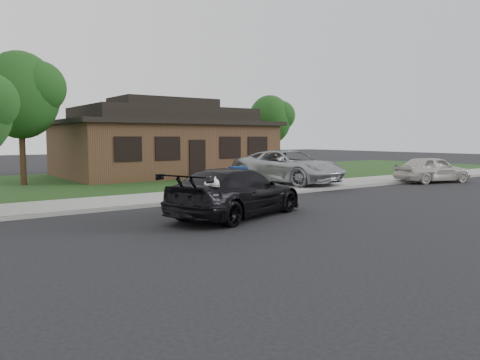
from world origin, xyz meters
TOP-DOWN VIEW (x-y plane):
  - ground at (0.00, 0.00)m, footprint 120.00×120.00m
  - sidewalk at (0.00, 5.00)m, footprint 60.00×3.00m
  - curb at (0.00, 3.50)m, footprint 60.00×0.12m
  - lawn at (0.00, 13.00)m, footprint 60.00×13.00m
  - driveway at (6.00, 10.00)m, footprint 4.50×13.00m
  - sedan at (-0.99, 0.18)m, footprint 5.51×3.66m
  - minivan at (6.37, 6.15)m, footprint 3.56×6.24m
  - white_compact at (13.78, 2.94)m, footprint 4.45×2.69m
  - recycling_bin at (2.29, 4.72)m, footprint 0.77×0.77m
  - house at (4.00, 15.00)m, footprint 12.60×8.60m
  - tree_0 at (-4.34, 12.88)m, footprint 3.78×3.60m
  - tree_1 at (12.14, 14.40)m, footprint 3.15×3.00m

SIDE VIEW (x-z plane):
  - ground at x=0.00m, z-range 0.00..0.00m
  - sidewalk at x=0.00m, z-range 0.00..0.12m
  - curb at x=0.00m, z-range 0.00..0.12m
  - lawn at x=0.00m, z-range 0.00..0.13m
  - driveway at x=6.00m, z-range 0.00..0.14m
  - recycling_bin at x=2.29m, z-range 0.13..1.18m
  - white_compact at x=13.78m, z-range 0.00..1.42m
  - sedan at x=-0.99m, z-range 0.00..1.48m
  - minivan at x=6.37m, z-range 0.14..1.78m
  - house at x=4.00m, z-range -0.19..4.46m
  - tree_1 at x=12.14m, z-range 1.09..6.34m
  - tree_0 at x=-4.34m, z-range 1.31..7.65m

